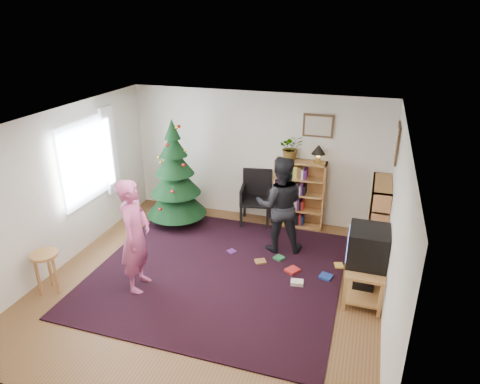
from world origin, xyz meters
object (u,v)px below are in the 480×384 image
(bookshelf_back, at_px, (299,193))
(armchair, at_px, (258,194))
(crt_tv, at_px, (368,246))
(table_lamp, at_px, (318,151))
(person_standing, at_px, (135,236))
(christmas_tree, at_px, (175,182))
(stool, at_px, (45,262))
(picture_right, at_px, (397,143))
(person_by_chair, at_px, (280,205))
(tv_stand, at_px, (364,275))
(picture_back, at_px, (318,126))
(bookshelf_right, at_px, (378,218))
(potted_plant, at_px, (291,148))

(bookshelf_back, xyz_separation_m, armchair, (-0.80, -0.06, -0.10))
(crt_tv, xyz_separation_m, table_lamp, (-1.01, 1.92, 0.72))
(crt_tv, height_order, person_standing, person_standing)
(christmas_tree, xyz_separation_m, armchair, (1.46, 0.58, -0.30))
(christmas_tree, relative_size, stool, 3.23)
(picture_right, xyz_separation_m, armchair, (-2.37, 0.53, -1.39))
(armchair, bearing_deg, person_by_chair, -65.29)
(tv_stand, xyz_separation_m, armchair, (-2.12, 1.86, 0.23))
(picture_back, height_order, table_lamp, picture_back)
(picture_back, relative_size, person_by_chair, 0.33)
(person_standing, bearing_deg, table_lamp, -47.33)
(bookshelf_back, xyz_separation_m, tv_stand, (1.32, -1.92, -0.34))
(bookshelf_back, relative_size, person_standing, 0.75)
(picture_right, height_order, person_standing, picture_right)
(bookshelf_back, xyz_separation_m, bookshelf_right, (1.44, -0.66, 0.00))
(person_by_chair, bearing_deg, crt_tv, 133.92)
(christmas_tree, relative_size, table_lamp, 6.10)
(stool, bearing_deg, person_standing, 22.37)
(bookshelf_right, bearing_deg, crt_tv, 174.47)
(person_by_chair, bearing_deg, picture_right, 179.69)
(picture_back, height_order, bookshelf_back, picture_back)
(person_standing, bearing_deg, stool, 103.61)
(bookshelf_back, xyz_separation_m, stool, (-3.10, -3.24, -0.17))
(bookshelf_right, bearing_deg, potted_plant, 68.19)
(bookshelf_right, relative_size, stool, 2.03)
(crt_tv, relative_size, person_by_chair, 0.35)
(bookshelf_right, xyz_separation_m, potted_plant, (-1.64, 0.66, 0.88))
(picture_back, xyz_separation_m, armchair, (-1.05, -0.20, -1.39))
(tv_stand, xyz_separation_m, table_lamp, (-1.02, 1.92, 1.20))
(potted_plant, bearing_deg, person_standing, -121.58)
(tv_stand, xyz_separation_m, person_standing, (-3.20, -0.82, 0.54))
(tv_stand, height_order, potted_plant, potted_plant)
(picture_right, relative_size, person_standing, 0.35)
(tv_stand, relative_size, person_by_chair, 0.57)
(bookshelf_back, bearing_deg, crt_tv, -55.66)
(picture_back, bearing_deg, bookshelf_right, -33.59)
(picture_right, bearing_deg, christmas_tree, -179.20)
(picture_back, relative_size, christmas_tree, 0.27)
(table_lamp, bearing_deg, armchair, -176.67)
(bookshelf_right, distance_m, person_standing, 3.93)
(picture_right, bearing_deg, table_lamp, 155.12)
(picture_right, relative_size, crt_tv, 1.00)
(picture_back, distance_m, potted_plant, 0.62)
(crt_tv, distance_m, table_lamp, 2.29)
(tv_stand, bearing_deg, stool, -163.38)
(tv_stand, distance_m, table_lamp, 2.49)
(bookshelf_back, distance_m, armchair, 0.81)
(crt_tv, height_order, potted_plant, potted_plant)
(picture_back, xyz_separation_m, bookshelf_right, (1.19, -0.79, -1.29))
(person_standing, height_order, table_lamp, person_standing)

